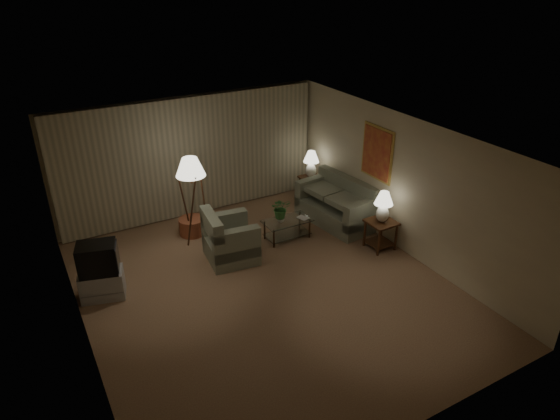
# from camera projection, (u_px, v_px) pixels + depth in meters

# --- Properties ---
(ground) EXTENTS (7.00, 7.00, 0.00)m
(ground) POSITION_uv_depth(u_px,v_px,m) (266.00, 288.00, 8.85)
(ground) COLOR #9C7A56
(ground) RESTS_ON ground
(room_shell) EXTENTS (6.04, 7.02, 2.72)m
(room_shell) POSITION_uv_depth(u_px,v_px,m) (228.00, 169.00, 9.25)
(room_shell) COLOR #BFB192
(room_shell) RESTS_ON ground
(sofa) EXTENTS (1.99, 1.33, 0.79)m
(sofa) POSITION_uv_depth(u_px,v_px,m) (335.00, 206.00, 10.91)
(sofa) COLOR gray
(sofa) RESTS_ON ground
(armchair) EXTENTS (1.16, 1.12, 0.80)m
(armchair) POSITION_uv_depth(u_px,v_px,m) (231.00, 240.00, 9.56)
(armchair) COLOR gray
(armchair) RESTS_ON ground
(side_table_near) EXTENTS (0.54, 0.54, 0.60)m
(side_table_near) POSITION_uv_depth(u_px,v_px,m) (381.00, 230.00, 9.91)
(side_table_near) COLOR #341A0E
(side_table_near) RESTS_ON ground
(side_table_far) EXTENTS (0.50, 0.42, 0.60)m
(side_table_far) POSITION_uv_depth(u_px,v_px,m) (311.00, 184.00, 11.94)
(side_table_far) COLOR #341A0E
(side_table_far) RESTS_ON ground
(table_lamp_near) EXTENTS (0.37, 0.37, 0.64)m
(table_lamp_near) POSITION_uv_depth(u_px,v_px,m) (383.00, 204.00, 9.66)
(table_lamp_near) COLOR white
(table_lamp_near) RESTS_ON side_table_near
(table_lamp_far) EXTENTS (0.37, 0.37, 0.64)m
(table_lamp_far) POSITION_uv_depth(u_px,v_px,m) (311.00, 162.00, 11.68)
(table_lamp_far) COLOR white
(table_lamp_far) RESTS_ON side_table_far
(coffee_table) EXTENTS (0.99, 0.54, 0.41)m
(coffee_table) POSITION_uv_depth(u_px,v_px,m) (287.00, 226.00, 10.32)
(coffee_table) COLOR silver
(coffee_table) RESTS_ON ground
(tv_cabinet) EXTENTS (0.95, 0.82, 0.50)m
(tv_cabinet) POSITION_uv_depth(u_px,v_px,m) (102.00, 284.00, 8.52)
(tv_cabinet) COLOR #A0A0A2
(tv_cabinet) RESTS_ON ground
(crt_tv) EXTENTS (0.86, 0.77, 0.54)m
(crt_tv) POSITION_uv_depth(u_px,v_px,m) (97.00, 258.00, 8.29)
(crt_tv) COLOR black
(crt_tv) RESTS_ON tv_cabinet
(floor_lamp) EXTENTS (0.59, 0.59, 1.81)m
(floor_lamp) POSITION_uv_depth(u_px,v_px,m) (193.00, 198.00, 9.96)
(floor_lamp) COLOR #341A0E
(floor_lamp) RESTS_ON ground
(ottoman) EXTENTS (0.62, 0.62, 0.36)m
(ottoman) POSITION_uv_depth(u_px,v_px,m) (192.00, 226.00, 10.53)
(ottoman) COLOR #AE513B
(ottoman) RESTS_ON ground
(vase) EXTENTS (0.16, 0.16, 0.15)m
(vase) POSITION_uv_depth(u_px,v_px,m) (281.00, 219.00, 10.16)
(vase) COLOR white
(vase) RESTS_ON coffee_table
(flowers) EXTENTS (0.49, 0.46, 0.44)m
(flowers) POSITION_uv_depth(u_px,v_px,m) (281.00, 206.00, 10.03)
(flowers) COLOR #347433
(flowers) RESTS_ON vase
(book) EXTENTS (0.23, 0.27, 0.02)m
(book) POSITION_uv_depth(u_px,v_px,m) (300.00, 219.00, 10.29)
(book) COLOR olive
(book) RESTS_ON coffee_table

